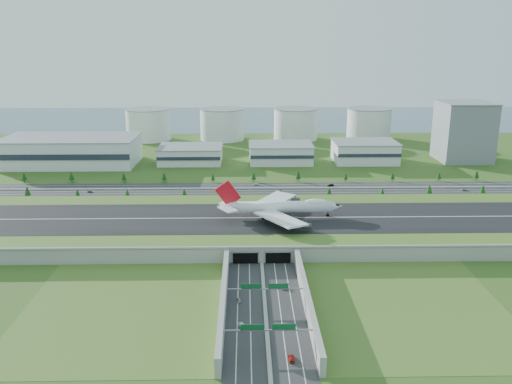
{
  "coord_description": "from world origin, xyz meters",
  "views": [
    {
      "loc": [
        -8.18,
        -312.33,
        113.67
      ],
      "look_at": [
        -1.32,
        35.0,
        14.58
      ],
      "focal_mm": 38.0,
      "sensor_mm": 36.0,
      "label": 1
    }
  ],
  "objects_px": {
    "fuel_tank_a": "(148,125)",
    "car_6": "(464,190)",
    "car_2": "(284,286)",
    "car_4": "(90,192)",
    "office_tower": "(464,132)",
    "car_7": "(256,184)",
    "boeing_747": "(280,207)",
    "car_3": "(291,358)",
    "car_0": "(239,300)",
    "car_1": "(242,326)",
    "car_5": "(331,185)"
  },
  "relations": [
    {
      "from": "car_4",
      "to": "car_6",
      "type": "xyz_separation_m",
      "value": [
        287.53,
        -0.48,
        -0.02
      ]
    },
    {
      "from": "car_2",
      "to": "car_4",
      "type": "relative_size",
      "value": 1.33
    },
    {
      "from": "car_3",
      "to": "car_5",
      "type": "relative_size",
      "value": 1.04
    },
    {
      "from": "boeing_747",
      "to": "car_0",
      "type": "distance_m",
      "value": 98.19
    },
    {
      "from": "office_tower",
      "to": "boeing_747",
      "type": "xyz_separation_m",
      "value": [
        -187.31,
        -193.9,
        -12.71
      ]
    },
    {
      "from": "car_1",
      "to": "car_4",
      "type": "height_order",
      "value": "car_1"
    },
    {
      "from": "car_0",
      "to": "car_5",
      "type": "height_order",
      "value": "car_5"
    },
    {
      "from": "car_6",
      "to": "car_7",
      "type": "bearing_deg",
      "value": 79.69
    },
    {
      "from": "fuel_tank_a",
      "to": "car_6",
      "type": "height_order",
      "value": "fuel_tank_a"
    },
    {
      "from": "car_2",
      "to": "car_3",
      "type": "bearing_deg",
      "value": 74.79
    },
    {
      "from": "office_tower",
      "to": "car_2",
      "type": "bearing_deg",
      "value": -124.76
    },
    {
      "from": "car_3",
      "to": "car_7",
      "type": "xyz_separation_m",
      "value": [
        -8.4,
        244.61,
        -0.08
      ]
    },
    {
      "from": "car_3",
      "to": "car_6",
      "type": "xyz_separation_m",
      "value": [
        152.33,
        225.32,
        -0.06
      ]
    },
    {
      "from": "boeing_747",
      "to": "car_1",
      "type": "bearing_deg",
      "value": -102.79
    },
    {
      "from": "office_tower",
      "to": "car_6",
      "type": "xyz_separation_m",
      "value": [
        -39.47,
        -108.67,
        -26.66
      ]
    },
    {
      "from": "fuel_tank_a",
      "to": "car_1",
      "type": "distance_m",
      "value": 439.69
    },
    {
      "from": "car_5",
      "to": "car_6",
      "type": "distance_m",
      "value": 102.22
    },
    {
      "from": "car_4",
      "to": "car_2",
      "type": "bearing_deg",
      "value": -121.97
    },
    {
      "from": "office_tower",
      "to": "car_7",
      "type": "relative_size",
      "value": 11.39
    },
    {
      "from": "boeing_747",
      "to": "car_2",
      "type": "distance_m",
      "value": 81.75
    },
    {
      "from": "car_4",
      "to": "car_6",
      "type": "height_order",
      "value": "car_4"
    },
    {
      "from": "car_0",
      "to": "car_7",
      "type": "height_order",
      "value": "same"
    },
    {
      "from": "car_0",
      "to": "car_1",
      "type": "height_order",
      "value": "car_1"
    },
    {
      "from": "boeing_747",
      "to": "car_3",
      "type": "bearing_deg",
      "value": -93.55
    },
    {
      "from": "car_6",
      "to": "car_3",
      "type": "bearing_deg",
      "value": 142.47
    },
    {
      "from": "car_4",
      "to": "car_5",
      "type": "distance_m",
      "value": 187.02
    },
    {
      "from": "car_1",
      "to": "office_tower",
      "type": "bearing_deg",
      "value": 36.59
    },
    {
      "from": "fuel_tank_a",
      "to": "boeing_747",
      "type": "relative_size",
      "value": 0.64
    },
    {
      "from": "office_tower",
      "to": "car_0",
      "type": "distance_m",
      "value": 358.29
    },
    {
      "from": "office_tower",
      "to": "car_0",
      "type": "bearing_deg",
      "value": -126.27
    },
    {
      "from": "office_tower",
      "to": "fuel_tank_a",
      "type": "height_order",
      "value": "office_tower"
    },
    {
      "from": "office_tower",
      "to": "car_5",
      "type": "distance_m",
      "value": 170.87
    },
    {
      "from": "office_tower",
      "to": "fuel_tank_a",
      "type": "relative_size",
      "value": 1.1
    },
    {
      "from": "car_0",
      "to": "car_4",
      "type": "xyz_separation_m",
      "value": [
        -115.63,
        179.88,
        0.04
      ]
    },
    {
      "from": "car_1",
      "to": "car_6",
      "type": "bearing_deg",
      "value": 30.46
    },
    {
      "from": "car_2",
      "to": "car_4",
      "type": "xyz_separation_m",
      "value": [
        -136.58,
        166.21,
        -0.06
      ]
    },
    {
      "from": "car_0",
      "to": "car_3",
      "type": "distance_m",
      "value": 49.91
    },
    {
      "from": "boeing_747",
      "to": "car_0",
      "type": "xyz_separation_m",
      "value": [
        -24.06,
        -94.17,
        -13.97
      ]
    },
    {
      "from": "car_1",
      "to": "car_4",
      "type": "distance_m",
      "value": 233.57
    },
    {
      "from": "office_tower",
      "to": "car_3",
      "type": "relative_size",
      "value": 10.22
    },
    {
      "from": "boeing_747",
      "to": "car_4",
      "type": "distance_m",
      "value": 164.48
    },
    {
      "from": "car_0",
      "to": "car_7",
      "type": "distance_m",
      "value": 199.01
    },
    {
      "from": "car_3",
      "to": "car_6",
      "type": "bearing_deg",
      "value": -125.4
    },
    {
      "from": "car_1",
      "to": "car_6",
      "type": "distance_m",
      "value": 264.24
    },
    {
      "from": "office_tower",
      "to": "car_1",
      "type": "distance_m",
      "value": 375.78
    },
    {
      "from": "car_4",
      "to": "car_5",
      "type": "relative_size",
      "value": 0.83
    },
    {
      "from": "car_0",
      "to": "car_5",
      "type": "bearing_deg",
      "value": 65.08
    },
    {
      "from": "car_3",
      "to": "car_7",
      "type": "relative_size",
      "value": 1.11
    },
    {
      "from": "office_tower",
      "to": "car_4",
      "type": "bearing_deg",
      "value": -161.69
    },
    {
      "from": "car_3",
      "to": "car_4",
      "type": "height_order",
      "value": "car_3"
    }
  ]
}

